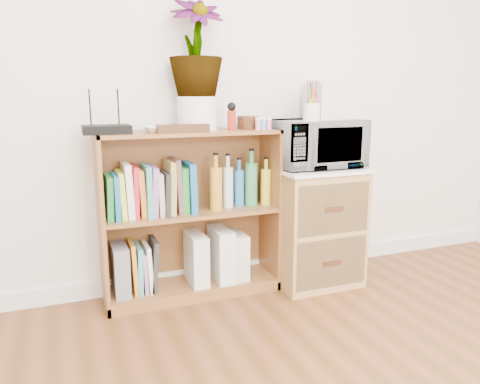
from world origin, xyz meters
TOP-DOWN VIEW (x-y plane):
  - skirting_board at (0.00, 2.24)m, footprint 4.00×0.02m
  - bookshelf at (-0.35, 2.10)m, footprint 1.00×0.30m
  - wicker_unit at (0.40, 2.02)m, footprint 0.50×0.45m
  - microwave at (0.40, 2.02)m, footprint 0.51×0.34m
  - pen_cup at (0.29, 1.90)m, footprint 0.09×0.09m
  - small_appliance at (0.52, 2.07)m, footprint 0.26×0.22m
  - router at (-0.79, 2.08)m, footprint 0.24×0.16m
  - white_bowl at (-0.54, 2.07)m, footprint 0.13×0.13m
  - plant_pot at (-0.30, 2.12)m, footprint 0.22×0.22m
  - potted_plant at (-0.30, 2.12)m, footprint 0.29×0.29m
  - trinket_box at (-0.41, 2.00)m, footprint 0.27×0.07m
  - kokeshi_doll at (-0.12, 2.06)m, footprint 0.05×0.05m
  - wooden_bowl at (0.00, 2.11)m, footprint 0.12×0.12m
  - paint_jars at (0.05, 2.01)m, footprint 0.12×0.04m
  - file_box at (-0.76, 2.10)m, footprint 0.08×0.22m
  - magazine_holder_left at (-0.33, 2.09)m, footprint 0.09×0.24m
  - magazine_holder_mid at (-0.18, 2.09)m, footprint 0.10×0.25m
  - magazine_holder_right at (-0.08, 2.09)m, footprint 0.09×0.22m
  - cookbooks at (-0.57, 2.10)m, footprint 0.48×0.20m
  - liquor_bottles at (-0.06, 2.10)m, footprint 0.38×0.07m
  - lower_books at (-0.63, 2.10)m, footprint 0.15×0.19m

SIDE VIEW (x-z plane):
  - skirting_board at x=0.00m, z-range 0.00..0.10m
  - lower_books at x=-0.63m, z-range 0.06..0.35m
  - magazine_holder_right at x=-0.08m, z-range 0.07..0.34m
  - file_box at x=-0.76m, z-range 0.07..0.34m
  - magazine_holder_left at x=-0.33m, z-range 0.07..0.36m
  - magazine_holder_mid at x=-0.18m, z-range 0.07..0.38m
  - wicker_unit at x=0.40m, z-range 0.00..0.70m
  - bookshelf at x=-0.35m, z-range 0.00..0.95m
  - cookbooks at x=-0.57m, z-range 0.48..0.78m
  - liquor_bottles at x=-0.06m, z-range 0.49..0.81m
  - microwave at x=0.40m, z-range 0.72..1.00m
  - white_bowl at x=-0.54m, z-range 0.95..0.98m
  - router at x=-0.79m, z-range 0.95..0.99m
  - trinket_box at x=-0.41m, z-range 0.95..0.99m
  - paint_jars at x=0.05m, z-range 0.95..1.01m
  - wooden_bowl at x=0.00m, z-range 0.95..1.02m
  - kokeshi_doll at x=-0.12m, z-range 0.95..1.06m
  - plant_pot at x=-0.30m, z-range 0.95..1.13m
  - pen_cup at x=0.29m, z-range 1.00..1.10m
  - small_appliance at x=0.52m, z-range 1.00..1.21m
  - potted_plant at x=-0.30m, z-range 1.13..1.65m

